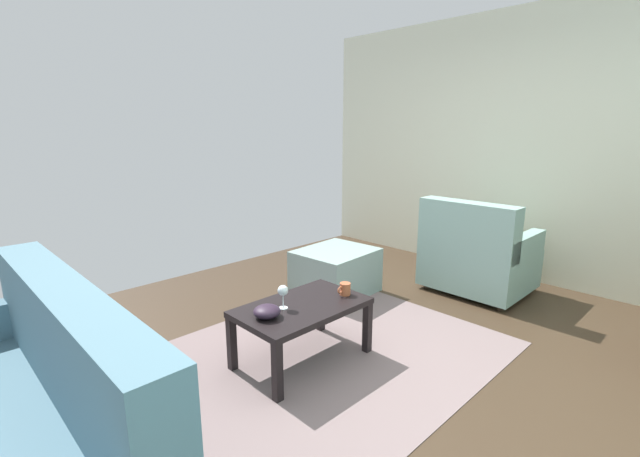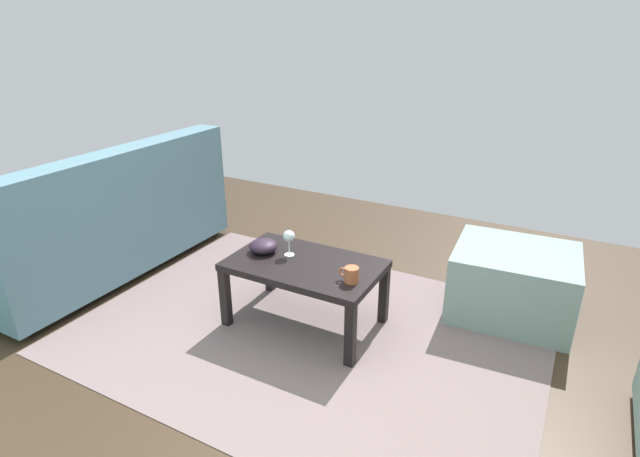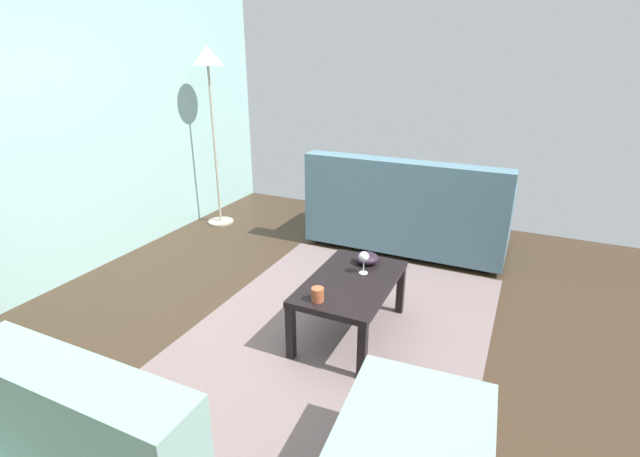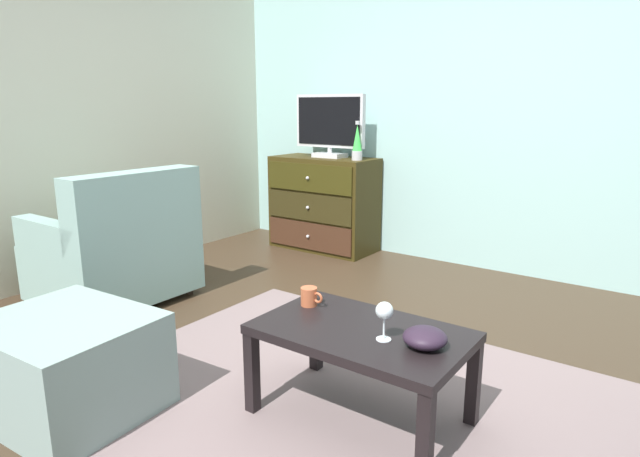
% 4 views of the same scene
% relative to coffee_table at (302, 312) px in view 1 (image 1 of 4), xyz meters
% --- Properties ---
extents(ground_plane, '(5.59, 4.89, 0.05)m').
position_rel_coffee_table_xyz_m(ground_plane, '(-0.26, 0.26, -0.38)').
color(ground_plane, '#3B2C1E').
extents(wall_plain_left, '(0.12, 4.89, 2.70)m').
position_rel_coffee_table_xyz_m(wall_plain_left, '(-2.81, 0.26, 1.00)').
color(wall_plain_left, silver).
rests_on(wall_plain_left, ground_plane).
extents(area_rug, '(2.60, 1.90, 0.01)m').
position_rel_coffee_table_xyz_m(area_rug, '(-0.06, 0.06, -0.35)').
color(area_rug, slate).
rests_on(area_rug, ground_plane).
extents(coffee_table, '(0.87, 0.53, 0.41)m').
position_rel_coffee_table_xyz_m(coffee_table, '(0.00, 0.00, 0.00)').
color(coffee_table, black).
rests_on(coffee_table, ground_plane).
extents(wine_glass, '(0.07, 0.07, 0.16)m').
position_rel_coffee_table_xyz_m(wine_glass, '(0.13, -0.04, 0.17)').
color(wine_glass, silver).
rests_on(wine_glass, coffee_table).
extents(mug, '(0.11, 0.08, 0.08)m').
position_rel_coffee_table_xyz_m(mug, '(-0.33, 0.08, 0.10)').
color(mug, '#B25735').
rests_on(mug, coffee_table).
extents(bowl_decorative, '(0.17, 0.17, 0.08)m').
position_rel_coffee_table_xyz_m(bowl_decorative, '(0.28, -0.01, 0.09)').
color(bowl_decorative, '#281A2A').
rests_on(bowl_decorative, coffee_table).
extents(couch_large, '(0.85, 1.84, 0.91)m').
position_rel_coffee_table_xyz_m(couch_large, '(1.62, 0.05, -0.01)').
color(couch_large, '#332319').
rests_on(couch_large, ground_plane).
extents(armchair, '(0.80, 0.89, 0.91)m').
position_rel_coffee_table_xyz_m(armchair, '(-2.04, 0.23, 0.01)').
color(armchair, '#332319').
rests_on(armchair, ground_plane).
extents(ottoman, '(0.74, 0.64, 0.43)m').
position_rel_coffee_table_xyz_m(ottoman, '(-1.06, -0.69, -0.14)').
color(ottoman, gray).
rests_on(ottoman, ground_plane).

